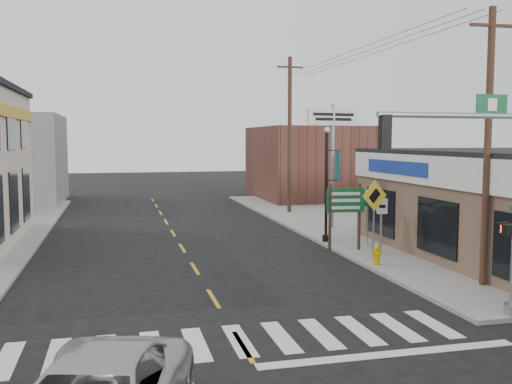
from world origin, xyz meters
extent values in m
plane|color=black|center=(0.00, 0.00, 0.00)|extent=(140.00, 140.00, 0.00)
cube|color=gray|center=(9.00, 13.00, 0.07)|extent=(6.00, 38.00, 0.13)
cube|color=gold|center=(0.00, 8.00, 0.01)|extent=(0.12, 56.00, 0.01)
cube|color=silver|center=(0.00, 0.40, 0.01)|extent=(11.00, 2.20, 0.01)
cube|color=brown|center=(12.00, 30.00, 2.80)|extent=(8.00, 10.00, 5.60)
cylinder|color=gray|center=(5.20, 0.20, 5.22)|extent=(4.00, 0.15, 0.15)
cube|color=black|center=(3.40, 0.20, 4.81)|extent=(0.25, 0.20, 0.82)
cube|color=#105028|center=(6.29, 0.20, 5.49)|extent=(0.86, 0.05, 0.50)
cube|color=black|center=(6.95, 0.15, 2.35)|extent=(0.29, 0.24, 0.29)
cube|color=#492F21|center=(5.66, 9.28, 1.50)|extent=(0.10, 0.10, 2.74)
cube|color=#492F21|center=(6.94, 9.28, 1.50)|extent=(0.10, 0.10, 2.74)
cube|color=#0A531E|center=(6.30, 9.22, 2.19)|extent=(1.57, 0.05, 0.98)
cylinder|color=#D1A000|center=(6.39, 6.49, 0.42)|extent=(0.21, 0.21, 0.58)
sphere|color=#D1A000|center=(6.39, 6.49, 0.74)|extent=(0.23, 0.23, 0.23)
cylinder|color=gray|center=(6.74, 7.52, 1.49)|extent=(0.07, 0.07, 2.73)
cube|color=yellow|center=(6.74, 7.49, 2.53)|extent=(1.16, 0.03, 1.16)
cylinder|color=black|center=(6.30, 11.39, 2.57)|extent=(0.13, 0.13, 4.87)
sphere|color=silver|center=(6.30, 11.39, 5.05)|extent=(0.26, 0.26, 0.26)
cube|color=#144E52|center=(6.82, 11.39, 3.50)|extent=(0.02, 0.52, 1.31)
cylinder|color=gray|center=(8.06, 15.18, 3.29)|extent=(0.19, 0.19, 6.33)
cube|color=silver|center=(8.06, 15.18, 5.78)|extent=(2.98, 0.18, 0.79)
cylinder|color=black|center=(9.60, 4.04, 1.67)|extent=(0.19, 0.19, 3.07)
ellipsoid|color=black|center=(10.39, 6.10, 0.52)|extent=(1.05, 1.05, 0.79)
cylinder|color=#463622|center=(8.33, 3.08, 4.36)|extent=(0.22, 0.22, 8.45)
cube|color=#463622|center=(8.33, 3.08, 8.03)|extent=(1.47, 0.09, 0.09)
cylinder|color=#453223|center=(7.80, 21.74, 4.90)|extent=(0.25, 0.25, 9.54)
cube|color=#453223|center=(7.80, 21.74, 9.05)|extent=(1.66, 0.10, 0.10)
camera|label=1|loc=(-2.68, -12.12, 4.64)|focal=40.00mm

